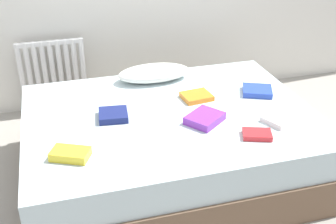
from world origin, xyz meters
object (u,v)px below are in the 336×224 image
(bed, at_px, (170,144))
(textbook_yellow, at_px, (70,154))
(textbook_orange, at_px, (197,96))
(textbook_white, at_px, (280,119))
(textbook_purple, at_px, (205,118))
(radiator, at_px, (53,73))
(pillow, at_px, (154,73))
(textbook_blue, at_px, (257,91))
(textbook_red, at_px, (257,134))
(textbook_navy, at_px, (113,115))

(bed, height_order, textbook_yellow, textbook_yellow)
(textbook_orange, height_order, textbook_white, textbook_orange)
(bed, distance_m, textbook_white, 0.78)
(textbook_yellow, bearing_deg, textbook_purple, 37.31)
(radiator, bearing_deg, textbook_white, -46.91)
(pillow, xyz_separation_m, textbook_purple, (0.16, -0.74, -0.04))
(pillow, distance_m, textbook_blue, 0.81)
(textbook_blue, xyz_separation_m, textbook_red, (-0.28, -0.56, -0.00))
(textbook_red, bearing_deg, bed, 153.71)
(textbook_red, distance_m, textbook_navy, 0.95)
(textbook_purple, bearing_deg, textbook_navy, 122.06)
(bed, relative_size, textbook_navy, 10.51)
(pillow, relative_size, textbook_red, 3.25)
(pillow, height_order, textbook_white, pillow)
(radiator, bearing_deg, textbook_red, -54.49)
(radiator, relative_size, textbook_orange, 2.93)
(textbook_white, bearing_deg, pillow, 101.82)
(textbook_blue, relative_size, textbook_orange, 1.04)
(pillow, height_order, textbook_orange, pillow)
(bed, bearing_deg, pillow, 87.17)
(radiator, relative_size, textbook_navy, 3.15)
(bed, bearing_deg, textbook_white, -24.63)
(pillow, bearing_deg, textbook_yellow, -128.23)
(textbook_yellow, height_order, textbook_orange, textbook_yellow)
(textbook_navy, bearing_deg, radiator, 113.88)
(textbook_orange, bearing_deg, textbook_blue, -11.80)
(textbook_yellow, xyz_separation_m, textbook_white, (1.36, 0.06, -0.01))
(bed, distance_m, textbook_blue, 0.77)
(bed, relative_size, textbook_orange, 9.76)
(radiator, relative_size, textbook_white, 2.89)
(textbook_navy, distance_m, textbook_white, 1.10)
(pillow, height_order, textbook_red, pillow)
(radiator, bearing_deg, pillow, -39.85)
(textbook_yellow, height_order, textbook_navy, textbook_yellow)
(radiator, xyz_separation_m, textbook_red, (1.17, -1.65, 0.13))
(bed, bearing_deg, textbook_orange, 32.19)
(textbook_navy, bearing_deg, textbook_blue, 11.12)
(pillow, relative_size, textbook_purple, 2.46)
(radiator, relative_size, textbook_blue, 2.83)
(textbook_navy, bearing_deg, textbook_purple, -13.87)
(textbook_blue, bearing_deg, textbook_yellow, -137.67)
(bed, bearing_deg, textbook_purple, -44.53)
(textbook_white, bearing_deg, textbook_navy, 137.42)
(pillow, bearing_deg, radiator, 140.15)
(textbook_blue, xyz_separation_m, textbook_purple, (-0.53, -0.30, 0.01))
(bed, bearing_deg, radiator, 121.73)
(textbook_yellow, bearing_deg, pillow, 77.47)
(textbook_purple, height_order, textbook_orange, textbook_purple)
(textbook_white, bearing_deg, textbook_purple, 140.89)
(textbook_orange, relative_size, textbook_white, 0.99)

